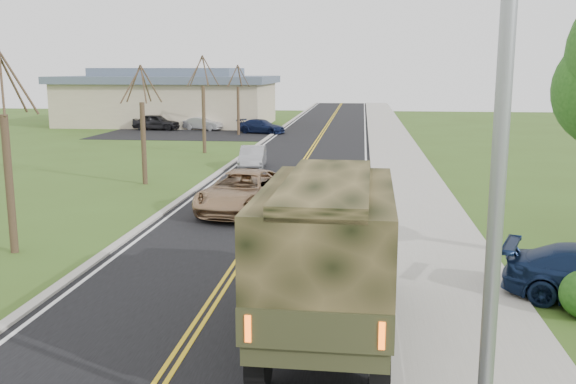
# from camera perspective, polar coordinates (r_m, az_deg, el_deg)

# --- Properties ---
(road) EXTENTS (8.00, 120.00, 0.01)m
(road) POSITION_cam_1_polar(r_m,az_deg,el_deg) (48.24, 2.44, 4.28)
(road) COLOR black
(road) RESTS_ON ground
(curb_right) EXTENTS (0.30, 120.00, 0.12)m
(curb_right) POSITION_cam_1_polar(r_m,az_deg,el_deg) (48.12, 7.38, 4.25)
(curb_right) COLOR #9E998E
(curb_right) RESTS_ON ground
(sidewalk_right) EXTENTS (3.20, 120.00, 0.10)m
(sidewalk_right) POSITION_cam_1_polar(r_m,az_deg,el_deg) (48.18, 9.47, 4.19)
(sidewalk_right) COLOR #9E998E
(sidewalk_right) RESTS_ON ground
(curb_left) EXTENTS (0.30, 120.00, 0.10)m
(curb_left) POSITION_cam_1_polar(r_m,az_deg,el_deg) (48.71, -2.45, 4.40)
(curb_left) COLOR #9E998E
(curb_left) RESTS_ON ground
(street_light) EXTENTS (1.65, 0.22, 8.00)m
(street_light) POSITION_cam_1_polar(r_m,az_deg,el_deg) (7.52, 17.50, 2.20)
(street_light) COLOR gray
(street_light) RESTS_ON ground
(bare_tree_a) EXTENTS (1.93, 2.26, 6.08)m
(bare_tree_a) POSITION_cam_1_polar(r_m,az_deg,el_deg) (20.86, -23.64, 2.01)
(bare_tree_a) COLOR #38281C
(bare_tree_a) RESTS_ON ground
(bare_tree_b) EXTENTS (1.83, 2.14, 5.73)m
(bare_tree_b) POSITION_cam_1_polar(r_m,az_deg,el_deg) (31.74, -12.76, 5.10)
(bare_tree_b) COLOR #38281C
(bare_tree_b) RESTS_ON ground
(bare_tree_c) EXTENTS (2.04, 2.39, 6.42)m
(bare_tree_c) POSITION_cam_1_polar(r_m,az_deg,el_deg) (43.18, -7.51, 7.13)
(bare_tree_c) COLOR #38281C
(bare_tree_c) RESTS_ON ground
(bare_tree_d) EXTENTS (1.88, 2.20, 5.91)m
(bare_tree_d) POSITION_cam_1_polar(r_m,az_deg,el_deg) (54.90, -4.45, 7.72)
(bare_tree_d) COLOR #38281C
(bare_tree_d) RESTS_ON ground
(commercial_building) EXTENTS (25.50, 21.50, 5.65)m
(commercial_building) POSITION_cam_1_polar(r_m,az_deg,el_deg) (66.74, -10.47, 8.24)
(commercial_building) COLOR tan
(commercial_building) RESTS_ON ground
(military_truck) EXTENTS (2.55, 7.00, 3.47)m
(military_truck) POSITION_cam_1_polar(r_m,az_deg,el_deg) (13.04, 3.66, -4.80)
(military_truck) COLOR black
(military_truck) RESTS_ON ground
(suv_champagne) EXTENTS (3.28, 5.94, 1.58)m
(suv_champagne) POSITION_cam_1_polar(r_m,az_deg,el_deg) (25.28, -4.04, 0.07)
(suv_champagne) COLOR tan
(suv_champagne) RESTS_ON ground
(sedan_silver) EXTENTS (1.66, 3.94, 1.27)m
(sedan_silver) POSITION_cam_1_polar(r_m,az_deg,el_deg) (36.16, -3.17, 3.08)
(sedan_silver) COLOR #9D9EA2
(sedan_silver) RESTS_ON ground
(lot_car_dark) EXTENTS (4.45, 2.09, 1.47)m
(lot_car_dark) POSITION_cam_1_polar(r_m,az_deg,el_deg) (60.66, -11.62, 6.11)
(lot_car_dark) COLOR black
(lot_car_dark) RESTS_ON ground
(lot_car_silver) EXTENTS (3.87, 2.23, 1.21)m
(lot_car_silver) POSITION_cam_1_polar(r_m,az_deg,el_deg) (59.81, -7.56, 6.04)
(lot_car_silver) COLOR #A2A2A7
(lot_car_silver) RESTS_ON ground
(lot_car_navy) EXTENTS (4.58, 2.92, 1.24)m
(lot_car_navy) POSITION_cam_1_polar(r_m,az_deg,el_deg) (56.29, -2.37, 5.85)
(lot_car_navy) COLOR #0E1736
(lot_car_navy) RESTS_ON ground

